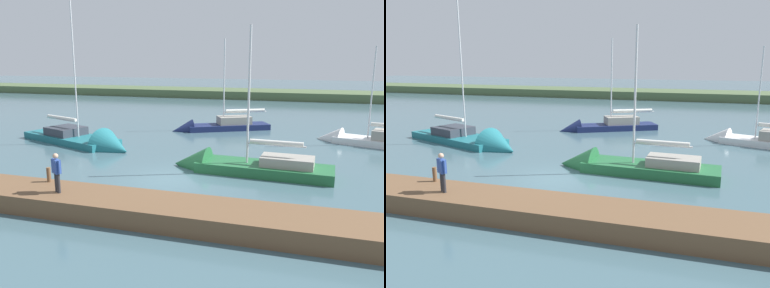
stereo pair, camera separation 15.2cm
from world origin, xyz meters
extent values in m
plane|color=#42606B|center=(0.00, 0.00, 0.00)|extent=(200.00, 200.00, 0.00)
cube|color=#4C603D|center=(0.00, -44.09, 0.00)|extent=(180.00, 8.00, 2.40)
cube|color=brown|center=(0.00, 4.94, 0.39)|extent=(27.40, 2.44, 0.77)
cylinder|color=brown|center=(4.11, 4.08, 1.09)|extent=(0.18, 0.18, 0.65)
cube|color=#236638|center=(-4.55, -2.41, 0.11)|extent=(7.33, 2.63, 0.88)
cone|color=#236638|center=(-0.39, -2.65, 0.11)|extent=(2.12, 2.33, 2.22)
cube|color=gray|center=(-5.77, -2.34, 0.81)|extent=(2.79, 1.64, 0.51)
cylinder|color=silver|center=(-3.62, -2.47, 4.17)|extent=(0.12, 0.12, 7.23)
cylinder|color=silver|center=(-5.16, -2.38, 1.65)|extent=(3.07, 0.27, 0.10)
cylinder|color=silver|center=(-5.16, -2.38, 1.77)|extent=(2.77, 0.40, 0.24)
cube|color=#1E6B75|center=(10.21, -6.59, 0.11)|extent=(8.69, 5.37, 0.77)
cone|color=#1E6B75|center=(5.71, -4.92, 0.11)|extent=(3.17, 3.32, 2.66)
cube|color=#333842|center=(10.71, -6.78, 0.78)|extent=(3.11, 2.96, 0.58)
cylinder|color=silver|center=(9.30, -6.25, 5.62)|extent=(0.10, 0.10, 10.26)
cylinder|color=silver|center=(11.10, -6.92, 1.59)|extent=(3.63, 1.41, 0.08)
cylinder|color=silver|center=(11.10, -6.92, 1.71)|extent=(3.33, 1.44, 0.26)
cube|color=navy|center=(-0.02, -14.97, 0.02)|extent=(7.21, 5.06, 0.92)
cone|color=navy|center=(3.56, -13.08, 0.02)|extent=(2.47, 2.56, 1.96)
cube|color=gray|center=(-0.50, -15.22, 0.82)|extent=(3.21, 2.70, 0.68)
cylinder|color=silver|center=(0.35, -14.78, 4.11)|extent=(0.11, 0.11, 7.24)
cylinder|color=silver|center=(-1.38, -15.69, 1.51)|extent=(3.50, 1.91, 0.09)
cylinder|color=silver|center=(-1.38, -15.69, 1.63)|extent=(3.25, 1.90, 0.29)
cube|color=white|center=(-11.66, -11.67, 0.03)|extent=(6.45, 3.88, 0.90)
cone|color=white|center=(-8.27, -12.80, 0.03)|extent=(2.40, 2.52, 2.05)
cylinder|color=silver|center=(-10.87, -11.93, 3.71)|extent=(0.10, 0.10, 6.46)
cylinder|color=#28282D|center=(2.97, 5.12, 1.18)|extent=(0.14, 0.14, 0.81)
cylinder|color=#28282D|center=(2.80, 5.22, 1.18)|extent=(0.14, 0.14, 0.81)
cube|color=#2D4C9E|center=(2.88, 5.17, 1.87)|extent=(0.49, 0.41, 0.57)
sphere|color=tan|center=(2.88, 5.17, 2.29)|extent=(0.22, 0.22, 0.22)
cylinder|color=#2D4C9E|center=(3.11, 5.03, 1.88)|extent=(0.09, 0.09, 0.54)
cylinder|color=#2D4C9E|center=(2.65, 5.31, 1.88)|extent=(0.09, 0.09, 0.54)
camera|label=1|loc=(-6.66, 17.93, 6.09)|focal=36.29mm
camera|label=2|loc=(-6.81, 17.88, 6.09)|focal=36.29mm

